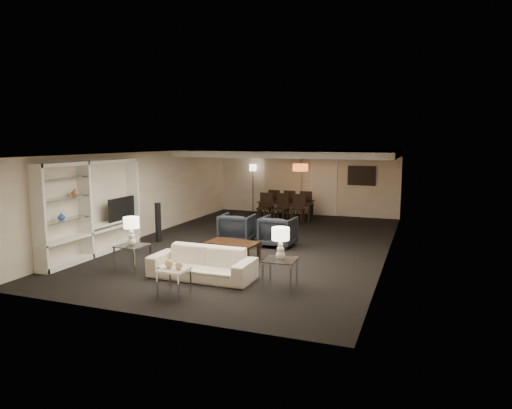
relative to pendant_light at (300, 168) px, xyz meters
The scene contains 35 objects.
floor 4.00m from the pendant_light, 94.90° to the right, with size 11.00×11.00×0.00m, color black.
ceiling 3.56m from the pendant_light, 94.90° to the right, with size 7.00×11.00×0.02m, color silver.
wall_back 2.13m from the pendant_light, 98.53° to the left, with size 7.00×0.02×2.50m, color #C3B39D.
wall_front 9.03m from the pendant_light, 91.91° to the right, with size 7.00×0.02×2.50m, color #C3B39D.
wall_left 5.21m from the pendant_light, 137.35° to the right, with size 0.02×11.00×2.50m, color #C3B39D.
wall_right 4.79m from the pendant_light, 47.56° to the right, with size 0.02×11.00×2.50m, color #C3B39D.
ceiling_soffit 0.57m from the pendant_light, behind, with size 7.00×4.00×0.20m, color silver.
curtains 2.38m from the pendant_light, 122.01° to the left, with size 1.50×0.12×2.40m, color beige.
door 2.19m from the pendant_light, 78.52° to the left, with size 0.90×0.05×2.10m, color silver.
painting 2.69m from the pendant_light, 47.44° to the left, with size 0.95×0.04×0.65m, color #142D38.
media_unit 7.13m from the pendant_light, 120.62° to the right, with size 0.38×3.40×2.35m, color white, non-canonical shape.
pendant_light is the anchor object (origin of this frame).
sofa 7.04m from the pendant_light, 92.05° to the right, with size 2.19×0.86×0.64m, color beige.
coffee_table 5.53m from the pendant_light, 92.68° to the right, with size 1.20×0.70×0.43m, color black, non-canonical shape.
armchair_left 3.95m from the pendant_light, 103.40° to the right, with size 0.87×0.90×0.82m, color black.
armchair_right 3.87m from the pendant_light, 84.30° to the right, with size 0.87×0.90×0.82m, color black.
side_table_left 7.31m from the pendant_light, 105.86° to the right, with size 0.60×0.60×0.56m, color white, non-canonical shape.
side_table_right 7.19m from the pendant_light, 78.01° to the right, with size 0.60×0.60×0.56m, color white, non-canonical shape.
table_lamp_left 7.20m from the pendant_light, 105.86° to the right, with size 0.34×0.34×0.62m, color #F2E8CC, non-canonical shape.
table_lamp_right 7.08m from the pendant_light, 78.01° to the right, with size 0.34×0.34×0.62m, color #F6E7CF, non-canonical shape.
marble_table 8.13m from the pendant_light, 91.77° to the right, with size 0.50×0.50×0.50m, color white, non-canonical shape.
gold_gourd_a 8.07m from the pendant_light, 92.49° to the right, with size 0.16×0.16×0.16m, color tan.
gold_gourd_b 8.06m from the pendant_light, 91.05° to the right, with size 0.14×0.14×0.14m, color tan.
television 6.33m from the pendant_light, 124.83° to the right, with size 0.14×1.04×0.60m, color black.
vase_blue 8.02m from the pendant_light, 116.88° to the right, with size 0.17×0.17×0.18m, color #274CA9.
vase_amber 7.58m from the pendant_light, 118.45° to the right, with size 0.17×0.17×0.18m, color #B16D3B.
floor_speaker 5.33m from the pendant_light, 125.19° to the right, with size 0.12×0.12×1.11m, color black.
dining_table 1.77m from the pendant_light, 142.87° to the left, with size 1.93×1.08×0.68m, color black.
chair_nl 1.88m from the pendant_light, behind, with size 0.47×0.47×1.01m, color black, non-canonical shape.
chair_nm 1.56m from the pendant_light, 164.88° to the right, with size 0.47×0.47×1.01m, color black, non-canonical shape.
chair_nr 1.43m from the pendant_light, 100.83° to the right, with size 0.47×0.47×1.01m, color black, non-canonical shape.
chair_fl 2.19m from the pendant_light, 137.51° to the left, with size 0.47×0.47×1.01m, color black, non-canonical shape.
chair_fm 1.92m from the pendant_light, 119.27° to the left, with size 0.47×0.47×1.01m, color black, non-canonical shape.
chair_fr 1.81m from the pendant_light, 91.66° to the left, with size 0.47×0.47×1.01m, color black, non-canonical shape.
floor_lamp 3.08m from the pendant_light, 144.37° to the left, with size 0.27×0.27×1.90m, color black, non-canonical shape.
Camera 1 is at (4.31, -11.53, 2.84)m, focal length 32.00 mm.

